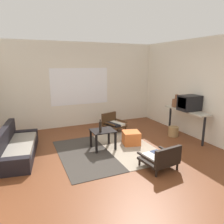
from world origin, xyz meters
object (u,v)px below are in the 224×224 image
at_px(armchair_striped_foreground, 161,158).
at_px(glass_bottle, 100,127).
at_px(armchair_by_window, 113,123).
at_px(wicker_basket, 173,131).
at_px(coffee_table, 103,134).
at_px(crt_television, 189,103).
at_px(ottoman_orange, 131,138).
at_px(couch, 16,148).
at_px(clay_vase, 176,102).
at_px(console_shelf, 186,113).

distance_m(armchair_striped_foreground, glass_bottle, 1.57).
bearing_deg(glass_bottle, armchair_by_window, 55.29).
bearing_deg(wicker_basket, coffee_table, -178.88).
xyz_separation_m(armchair_by_window, crt_television, (1.57, -1.50, 0.76)).
height_order(armchair_striped_foreground, ottoman_orange, armchair_striped_foreground).
distance_m(couch, glass_bottle, 1.94).
bearing_deg(armchair_striped_foreground, couch, 145.71).
relative_size(clay_vase, glass_bottle, 1.20).
distance_m(ottoman_orange, console_shelf, 1.70).
bearing_deg(wicker_basket, armchair_striped_foreground, -136.15).
distance_m(armchair_by_window, glass_bottle, 1.62).
bearing_deg(clay_vase, wicker_basket, -137.01).
relative_size(ottoman_orange, console_shelf, 0.29).
bearing_deg(crt_television, coffee_table, 173.08).
bearing_deg(wicker_basket, glass_bottle, -176.66).
distance_m(armchair_striped_foreground, ottoman_orange, 1.39).
relative_size(armchair_by_window, console_shelf, 0.52).
distance_m(armchair_striped_foreground, crt_television, 2.18).
bearing_deg(armchair_striped_foreground, clay_vase, 43.75).
bearing_deg(coffee_table, clay_vase, 5.42).
xyz_separation_m(armchair_striped_foreground, glass_bottle, (-0.77, 1.31, 0.37)).
bearing_deg(coffee_table, wicker_basket, 1.12).
relative_size(ottoman_orange, glass_bottle, 1.40).
distance_m(coffee_table, crt_television, 2.47).
height_order(armchair_striped_foreground, glass_bottle, glass_bottle).
bearing_deg(glass_bottle, console_shelf, -2.44).
bearing_deg(armchair_striped_foreground, coffee_table, 115.61).
bearing_deg(couch, clay_vase, -2.04).
bearing_deg(armchair_by_window, couch, -163.17).
bearing_deg(clay_vase, couch, 177.96).
bearing_deg(clay_vase, armchair_striped_foreground, -136.25).
xyz_separation_m(clay_vase, wicker_basket, (-0.20, -0.18, -0.80)).
relative_size(armchair_striped_foreground, console_shelf, 0.48).
distance_m(clay_vase, glass_bottle, 2.51).
height_order(coffee_table, clay_vase, clay_vase).
height_order(coffee_table, armchair_by_window, armchair_by_window).
distance_m(ottoman_orange, crt_television, 1.83).
height_order(couch, armchair_striped_foreground, couch).
height_order(coffee_table, wicker_basket, coffee_table).
bearing_deg(console_shelf, wicker_basket, 129.48).
bearing_deg(ottoman_orange, couch, 171.72).
distance_m(couch, coffee_table, 1.98).
distance_m(coffee_table, clay_vase, 2.45).
distance_m(couch, wicker_basket, 4.13).
bearing_deg(ottoman_orange, coffee_table, 178.83).
xyz_separation_m(console_shelf, glass_bottle, (-2.47, 0.11, -0.10)).
distance_m(armchair_by_window, crt_television, 2.30).
height_order(coffee_table, crt_television, crt_television).
height_order(armchair_by_window, wicker_basket, armchair_by_window).
bearing_deg(ottoman_orange, crt_television, -9.65).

